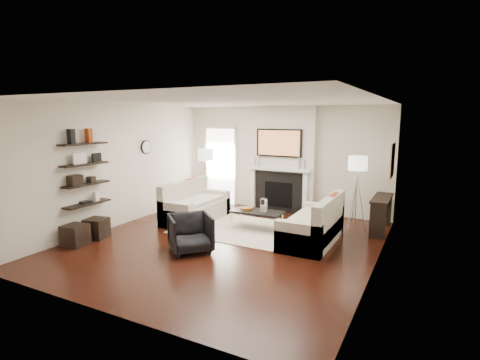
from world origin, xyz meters
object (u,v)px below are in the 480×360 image
at_px(loveseat_left_base, 196,212).
at_px(lamp_right_shade, 358,163).
at_px(loveseat_right_base, 311,232).
at_px(coffee_table, 257,212).
at_px(ottoman_near, 97,228).
at_px(armchair, 190,231).
at_px(lamp_left_shade, 206,155).

height_order(loveseat_left_base, lamp_right_shade, lamp_right_shade).
relative_size(loveseat_right_base, lamp_right_shade, 4.50).
xyz_separation_m(loveseat_right_base, coffee_table, (-1.29, 0.25, 0.19)).
bearing_deg(ottoman_near, loveseat_right_base, 23.97).
relative_size(armchair, lamp_left_shade, 1.87).
bearing_deg(lamp_left_shade, lamp_right_shade, -1.30).
bearing_deg(loveseat_right_base, lamp_right_shade, 65.85).
xyz_separation_m(loveseat_left_base, coffee_table, (1.60, -0.01, 0.19)).
height_order(loveseat_left_base, ottoman_near, loveseat_left_base).
distance_m(loveseat_left_base, armchair, 2.08).
relative_size(coffee_table, lamp_left_shade, 2.75).
distance_m(loveseat_left_base, ottoman_near, 2.27).
xyz_separation_m(loveseat_left_base, lamp_right_shade, (3.46, 1.03, 1.24)).
distance_m(lamp_left_shade, ottoman_near, 3.43).
xyz_separation_m(lamp_left_shade, lamp_right_shade, (3.90, -0.09, 0.00)).
bearing_deg(armchair, lamp_left_shade, 70.54).
bearing_deg(ottoman_near, coffee_table, 37.07).
bearing_deg(lamp_left_shade, loveseat_left_base, -68.81).
relative_size(loveseat_left_base, lamp_right_shade, 4.50).
bearing_deg(loveseat_right_base, coffee_table, 168.90).
height_order(loveseat_right_base, ottoman_near, loveseat_right_base).
bearing_deg(ottoman_near, lamp_left_shade, 78.82).
bearing_deg(loveseat_right_base, loveseat_left_base, 174.80).
xyz_separation_m(loveseat_left_base, lamp_left_shade, (-0.44, 1.12, 1.24)).
bearing_deg(loveseat_left_base, armchair, -58.58).
relative_size(loveseat_left_base, ottoman_near, 4.50).
relative_size(lamp_right_shade, ottoman_near, 1.00).
bearing_deg(armchair, lamp_right_shade, 2.46).
relative_size(loveseat_left_base, coffee_table, 1.64).
relative_size(loveseat_right_base, lamp_left_shade, 4.50).
bearing_deg(coffee_table, lamp_right_shade, 29.19).
distance_m(loveseat_right_base, coffee_table, 1.33).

